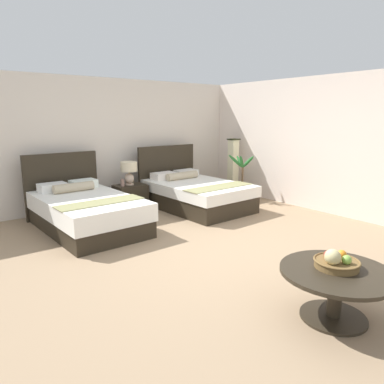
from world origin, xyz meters
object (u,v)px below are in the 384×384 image
(bed_near_window, at_px, (86,210))
(table_lamp, at_px, (129,170))
(vase, at_px, (123,183))
(nightstand, at_px, (130,197))
(fruit_bowl, at_px, (336,262))
(loose_apple, at_px, (335,255))
(bed_near_corner, at_px, (195,193))
(coffee_table, at_px, (336,283))
(potted_palm, at_px, (242,188))
(floor_lamp_corner, at_px, (233,167))

(bed_near_window, relative_size, table_lamp, 4.85)
(vase, bearing_deg, table_lamp, 18.81)
(nightstand, height_order, fruit_bowl, fruit_bowl)
(loose_apple, bearing_deg, vase, 90.31)
(bed_near_corner, relative_size, nightstand, 3.61)
(bed_near_window, height_order, nightstand, bed_near_window)
(bed_near_window, height_order, coffee_table, bed_near_window)
(nightstand, xyz_separation_m, coffee_table, (-0.39, -4.59, 0.10))
(bed_near_window, xyz_separation_m, potted_palm, (3.35, -0.16, -0.02))
(potted_palm, bearing_deg, bed_near_corner, 171.65)
(loose_apple, distance_m, potted_palm, 4.26)
(potted_palm, bearing_deg, fruit_bowl, -124.53)
(bed_near_corner, bearing_deg, fruit_bowl, -110.05)
(nightstand, bearing_deg, floor_lamp_corner, -6.60)
(coffee_table, height_order, fruit_bowl, fruit_bowl)
(bed_near_window, bearing_deg, floor_lamp_corner, 6.60)
(bed_near_corner, bearing_deg, vase, 151.67)
(fruit_bowl, bearing_deg, floor_lamp_corner, 56.57)
(floor_lamp_corner, relative_size, potted_palm, 1.26)
(coffee_table, distance_m, floor_lamp_corner, 5.17)
(bed_near_window, height_order, table_lamp, bed_near_window)
(vase, relative_size, coffee_table, 0.14)
(bed_near_window, height_order, potted_palm, bed_near_window)
(vase, xyz_separation_m, coffee_table, (-0.22, -4.55, -0.20))
(loose_apple, bearing_deg, table_lamp, 88.03)
(table_lamp, distance_m, fruit_bowl, 4.59)
(table_lamp, bearing_deg, bed_near_corner, -34.47)
(bed_near_corner, bearing_deg, floor_lamp_corner, 16.44)
(nightstand, height_order, floor_lamp_corner, floor_lamp_corner)
(bed_near_corner, distance_m, vase, 1.41)
(floor_lamp_corner, bearing_deg, nightstand, 173.40)
(nightstand, bearing_deg, loose_apple, -91.98)
(coffee_table, height_order, floor_lamp_corner, floor_lamp_corner)
(table_lamp, xyz_separation_m, loose_apple, (-0.15, -4.44, -0.27))
(nightstand, relative_size, coffee_table, 0.60)
(loose_apple, bearing_deg, nightstand, 88.02)
(bed_near_corner, height_order, loose_apple, bed_near_corner)
(coffee_table, distance_m, potted_palm, 4.52)
(vase, distance_m, fruit_bowl, 4.52)
(coffee_table, height_order, potted_palm, potted_palm)
(table_lamp, height_order, fruit_bowl, table_lamp)
(coffee_table, xyz_separation_m, loose_apple, (0.24, 0.17, 0.16))
(bed_near_window, bearing_deg, fruit_bowl, -78.12)
(bed_near_window, height_order, loose_apple, bed_near_window)
(bed_near_window, relative_size, vase, 16.12)
(nightstand, relative_size, loose_apple, 8.31)
(vase, distance_m, potted_palm, 2.51)
(fruit_bowl, bearing_deg, bed_near_window, 101.88)
(nightstand, height_order, coffee_table, nightstand)
(vase, height_order, coffee_table, vase)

